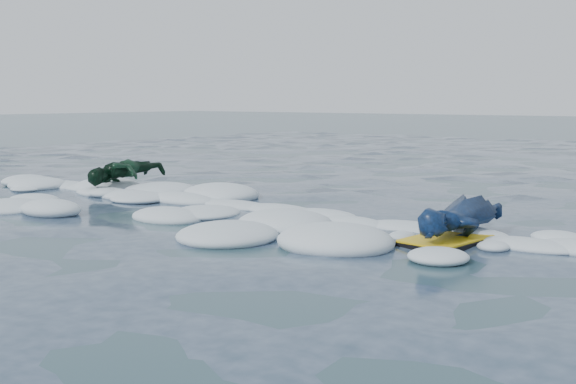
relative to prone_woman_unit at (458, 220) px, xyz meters
name	(u,v)px	position (x,y,z in m)	size (l,w,h in m)	color
ground	(201,230)	(-2.68, -1.22, -0.23)	(120.00, 120.00, 0.00)	#172D39
foam_band	(257,219)	(-2.68, -0.19, -0.23)	(12.00, 3.10, 0.30)	silver
prone_woman_unit	(458,220)	(0.00, 0.00, 0.00)	(0.76, 1.78, 0.46)	black
prone_child_unit	(126,176)	(-6.08, 0.50, 0.04)	(0.70, 1.39, 0.54)	black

